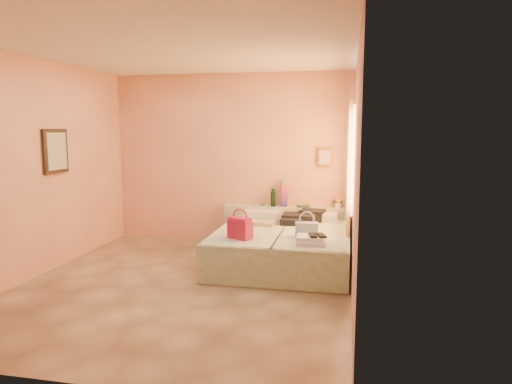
% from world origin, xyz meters
% --- Properties ---
extents(ground, '(4.50, 4.50, 0.00)m').
position_xyz_m(ground, '(0.00, 0.00, 0.00)').
color(ground, tan).
rests_on(ground, ground).
extents(room_walls, '(4.02, 4.51, 2.81)m').
position_xyz_m(room_walls, '(0.21, 0.57, 1.79)').
color(room_walls, '#EDA97E').
rests_on(room_walls, ground).
extents(headboard_ledge, '(2.05, 0.30, 0.65)m').
position_xyz_m(headboard_ledge, '(0.98, 2.10, 0.33)').
color(headboard_ledge, '#AEB896').
rests_on(headboard_ledge, ground).
extents(bed_left, '(0.90, 2.00, 0.50)m').
position_xyz_m(bed_left, '(0.60, 1.05, 0.25)').
color(bed_left, beige).
rests_on(bed_left, ground).
extents(bed_right, '(0.90, 2.00, 0.50)m').
position_xyz_m(bed_right, '(1.50, 1.05, 0.25)').
color(bed_right, beige).
rests_on(bed_right, ground).
extents(water_bottle, '(0.09, 0.09, 0.27)m').
position_xyz_m(water_bottle, '(0.74, 2.10, 0.79)').
color(water_bottle, '#133417').
rests_on(water_bottle, headboard_ledge).
extents(rainbow_box, '(0.12, 0.12, 0.43)m').
position_xyz_m(rainbow_box, '(0.91, 2.13, 0.86)').
color(rainbow_box, '#A9143B').
rests_on(rainbow_box, headboard_ledge).
extents(small_dish, '(0.15, 0.15, 0.03)m').
position_xyz_m(small_dish, '(0.59, 2.11, 0.67)').
color(small_dish, '#519565').
rests_on(small_dish, headboard_ledge).
extents(green_book, '(0.22, 0.19, 0.03)m').
position_xyz_m(green_book, '(1.23, 2.12, 0.67)').
color(green_book, '#254530').
rests_on(green_book, headboard_ledge).
extents(flower_vase, '(0.22, 0.22, 0.23)m').
position_xyz_m(flower_vase, '(1.78, 2.14, 0.76)').
color(flower_vase, white).
rests_on(flower_vase, headboard_ledge).
extents(magenta_handbag, '(0.34, 0.28, 0.28)m').
position_xyz_m(magenta_handbag, '(0.58, 0.46, 0.64)').
color(magenta_handbag, '#A9143B').
rests_on(magenta_handbag, bed_left).
extents(khaki_garment, '(0.33, 0.28, 0.05)m').
position_xyz_m(khaki_garment, '(0.73, 1.33, 0.53)').
color(khaki_garment, tan).
rests_on(khaki_garment, bed_left).
extents(clothes_pile, '(0.56, 0.56, 0.16)m').
position_xyz_m(clothes_pile, '(1.26, 1.64, 0.58)').
color(clothes_pile, black).
rests_on(clothes_pile, bed_right).
extents(blue_handbag, '(0.31, 0.16, 0.19)m').
position_xyz_m(blue_handbag, '(1.41, 0.73, 0.60)').
color(blue_handbag, '#395589').
rests_on(blue_handbag, bed_right).
extents(towel_stack, '(0.36, 0.31, 0.10)m').
position_xyz_m(towel_stack, '(1.51, 0.35, 0.55)').
color(towel_stack, silver).
rests_on(towel_stack, bed_right).
extents(sandal_pair, '(0.21, 0.25, 0.02)m').
position_xyz_m(sandal_pair, '(1.57, 0.36, 0.61)').
color(sandal_pair, black).
rests_on(sandal_pair, towel_stack).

